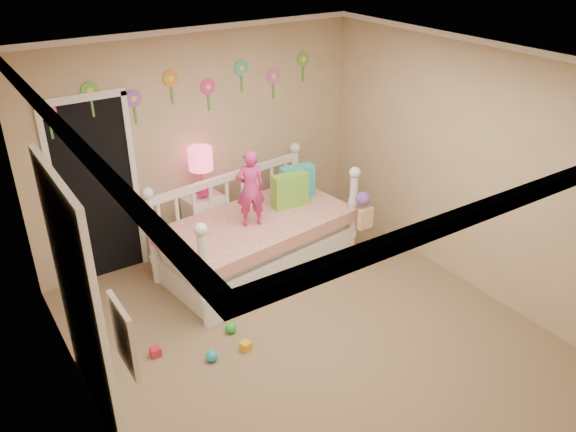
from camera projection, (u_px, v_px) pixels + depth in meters
floor at (314, 340)px, 5.49m from camera, size 4.00×4.50×0.01m
ceiling at (321, 67)px, 4.29m from camera, size 4.00×4.50×0.01m
back_wall at (201, 143)px, 6.56m from camera, size 4.00×0.01×2.60m
left_wall at (80, 295)px, 3.91m from camera, size 0.01×4.50×2.60m
right_wall at (475, 170)px, 5.86m from camera, size 0.01×4.50×2.60m
crown_molding at (321, 71)px, 4.30m from camera, size 4.00×4.50×0.06m
daybed at (256, 224)px, 6.34m from camera, size 2.26×1.41×1.16m
pillow_turquoise at (297, 182)px, 6.70m from camera, size 0.42×0.20×0.40m
pillow_lime at (290, 190)px, 6.52m from camera, size 0.42×0.19×0.39m
child at (250, 189)px, 6.01m from camera, size 0.36×0.28×0.85m
nightstand at (205, 224)px, 6.80m from camera, size 0.47×0.38×0.72m
table_lamp at (201, 165)px, 6.45m from camera, size 0.27×0.27×0.60m
closet_doorway at (97, 190)px, 6.06m from camera, size 0.90×0.04×2.07m
flower_decals at (190, 89)px, 6.21m from camera, size 3.40×0.02×0.50m
mirror_closet at (80, 302)px, 4.27m from camera, size 0.07×1.30×2.10m
wall_picture at (124, 336)px, 3.14m from camera, size 0.05×0.34×0.42m
hanging_bag at (363, 212)px, 6.33m from camera, size 0.20×0.16×0.36m
toy_scatter at (224, 375)px, 4.99m from camera, size 0.96×1.39×0.11m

